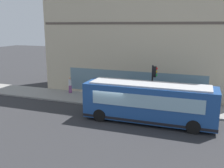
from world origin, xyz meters
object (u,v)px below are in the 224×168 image
object	(u,v)px
city_bus_nearside	(148,103)
traffic_light_near_corner	(154,79)
pedestrian_walking_along_curb	(70,84)
newspaper_vending_box	(110,96)
fire_hydrant	(130,101)

from	to	relation	value
city_bus_nearside	traffic_light_near_corner	xyz separation A→B (m)	(2.65, 0.15, 1.33)
city_bus_nearside	traffic_light_near_corner	size ratio (longest dim) A/B	2.57
traffic_light_near_corner	pedestrian_walking_along_curb	size ratio (longest dim) A/B	2.26
traffic_light_near_corner	pedestrian_walking_along_curb	distance (m)	10.01
traffic_light_near_corner	pedestrian_walking_along_curb	xyz separation A→B (m)	(2.48, 9.55, -1.73)
city_bus_nearside	pedestrian_walking_along_curb	size ratio (longest dim) A/B	5.81
newspaper_vending_box	fire_hydrant	bearing A→B (deg)	-105.71
pedestrian_walking_along_curb	newspaper_vending_box	bearing A→B (deg)	-104.48
pedestrian_walking_along_curb	traffic_light_near_corner	bearing A→B (deg)	-104.54
city_bus_nearside	fire_hydrant	size ratio (longest dim) A/B	13.60
fire_hydrant	newspaper_vending_box	xyz separation A→B (m)	(0.61, 2.16, 0.09)
city_bus_nearside	fire_hydrant	xyz separation A→B (m)	(3.19, 2.40, -1.04)
pedestrian_walking_along_curb	newspaper_vending_box	xyz separation A→B (m)	(-1.33, -5.14, -0.55)
fire_hydrant	city_bus_nearside	bearing A→B (deg)	-143.03
city_bus_nearside	pedestrian_walking_along_curb	distance (m)	10.98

